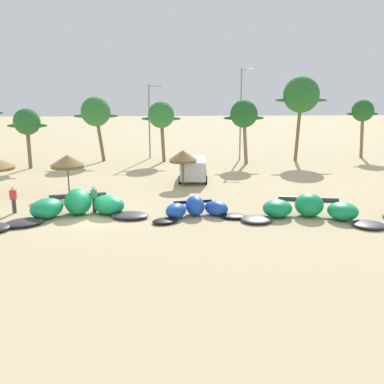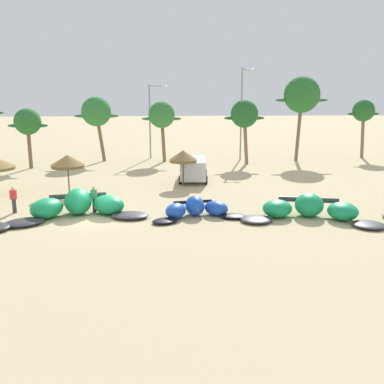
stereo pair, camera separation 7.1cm
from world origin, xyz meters
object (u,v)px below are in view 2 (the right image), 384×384
object	(u,v)px
palm_center_right	(244,115)
palm_right	(364,112)
parked_van	(193,167)
palm_left_of_gap	(96,112)
kite_left	(78,206)
palm_center_left	(162,116)
beach_umbrella_middle	(67,161)
lamppost_west	(152,117)
lamppost_west_center	(242,110)
kite_left_of_center	(196,209)
kite_center	(310,209)
palm_left	(28,123)
person_by_umbrellas	(94,199)
person_near_kites	(14,200)
palm_right_of_gap	(302,95)
beach_umbrella_near_palms	(183,156)

from	to	relation	value
palm_center_right	palm_right	bearing A→B (deg)	13.63
parked_van	palm_left_of_gap	world-z (taller)	palm_left_of_gap
kite_left	palm_center_left	xyz separation A→B (m)	(5.13, 21.04, 4.32)
beach_umbrella_middle	lamppost_west	world-z (taller)	lamppost_west
palm_left_of_gap	lamppost_west_center	bearing A→B (deg)	-0.47
kite_left_of_center	palm_center_left	world-z (taller)	palm_center_left
kite_center	beach_umbrella_middle	xyz separation A→B (m)	(-15.12, 7.27, 1.89)
palm_left	palm_center_left	distance (m)	13.33
parked_van	person_by_umbrellas	xyz separation A→B (m)	(-6.82, -9.63, -0.27)
palm_left_of_gap	lamppost_west	bearing A→B (deg)	16.91
parked_van	person_by_umbrellas	size ratio (longest dim) A/B	3.14
kite_left_of_center	person_by_umbrellas	world-z (taller)	person_by_umbrellas
person_near_kites	person_by_umbrellas	bearing A→B (deg)	-2.25
person_near_kites	palm_right_of_gap	bearing A→B (deg)	39.40
beach_umbrella_near_palms	person_near_kites	xyz separation A→B (m)	(-10.64, -6.91, -1.57)
kite_left	palm_left_of_gap	bearing A→B (deg)	94.68
palm_center_right	beach_umbrella_near_palms	bearing A→B (deg)	-122.02
beach_umbrella_middle	kite_center	bearing A→B (deg)	-25.70
lamppost_west	beach_umbrella_middle	bearing A→B (deg)	-107.51
palm_center_right	lamppost_west_center	xyz separation A→B (m)	(0.33, 2.93, 0.37)
person_near_kites	beach_umbrella_near_palms	bearing A→B (deg)	33.01
kite_left_of_center	kite_center	distance (m)	6.57
beach_umbrella_near_palms	person_near_kites	world-z (taller)	beach_umbrella_near_palms
palm_left_of_gap	palm_center_left	bearing A→B (deg)	-7.56
palm_center_left	parked_van	bearing A→B (deg)	-76.68
palm_right_of_gap	kite_center	bearing A→B (deg)	-106.56
palm_left_of_gap	palm_center_left	size ratio (longest dim) A/B	1.08
person_by_umbrellas	palm_center_right	xyz separation A→B (m)	(12.72, 18.14, 4.24)
person_by_umbrellas	palm_left	world-z (taller)	palm_left
kite_left	person_by_umbrellas	xyz separation A→B (m)	(0.83, 0.76, 0.23)
person_by_umbrellas	beach_umbrella_near_palms	bearing A→B (deg)	50.67
kite_left_of_center	kite_center	bearing A→B (deg)	-7.34
kite_center	palm_right	distance (m)	28.29
palm_center_right	palm_right	world-z (taller)	palm_center_right
person_near_kites	palm_center_right	distance (m)	25.45
parked_van	palm_right_of_gap	world-z (taller)	palm_right_of_gap
palm_left	kite_center	bearing A→B (deg)	-42.18
kite_left	palm_center_left	distance (m)	22.08
person_by_umbrellas	lamppost_west_center	xyz separation A→B (m)	(13.05, 21.07, 4.61)
palm_left_of_gap	palm_right_of_gap	size ratio (longest dim) A/B	0.77
person_near_kites	palm_right	bearing A→B (deg)	33.95
kite_left_of_center	palm_center_left	bearing A→B (deg)	94.72
parked_van	palm_left	size ratio (longest dim) A/B	0.88
lamppost_west	kite_left_of_center	bearing A→B (deg)	-83.19
kite_left_of_center	parked_van	size ratio (longest dim) A/B	1.13
kite_center	person_near_kites	distance (m)	17.61
palm_right_of_gap	beach_umbrella_near_palms	bearing A→B (deg)	-136.24
person_near_kites	parked_van	bearing A→B (deg)	39.05
palm_left	lamppost_west	world-z (taller)	lamppost_west
palm_right_of_gap	kite_left_of_center	bearing A→B (deg)	-121.52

